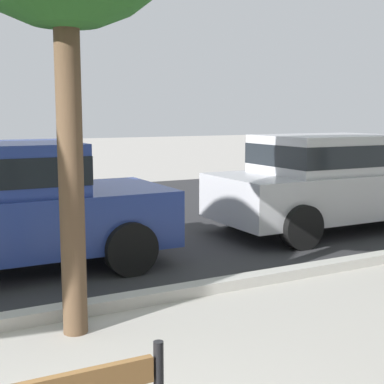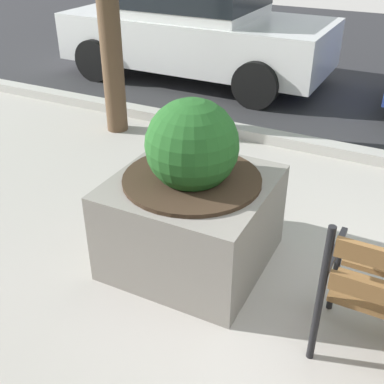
{
  "view_description": "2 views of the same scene",
  "coord_description": "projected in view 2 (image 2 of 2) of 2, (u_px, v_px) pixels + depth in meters",
  "views": [
    {
      "loc": [
        0.02,
        -2.0,
        1.89
      ],
      "look_at": [
        3.65,
        4.76,
        0.8
      ],
      "focal_mm": 51.27,
      "sensor_mm": 36.0,
      "label": 1
    },
    {
      "loc": [
        -0.56,
        -2.1,
        2.33
      ],
      "look_at": [
        -1.89,
        0.54,
        0.6
      ],
      "focal_mm": 45.03,
      "sensor_mm": 36.0,
      "label": 2
    }
  ],
  "objects": [
    {
      "name": "concrete_planter",
      "position": [
        192.0,
        204.0,
        3.47
      ],
      "size": [
        1.09,
        1.09,
        1.29
      ],
      "color": "gray",
      "rests_on": "ground"
    },
    {
      "name": "parked_car_white",
      "position": [
        193.0,
        23.0,
        7.38
      ],
      "size": [
        4.12,
        1.96,
        1.56
      ],
      "color": "silver",
      "rests_on": "ground"
    }
  ]
}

